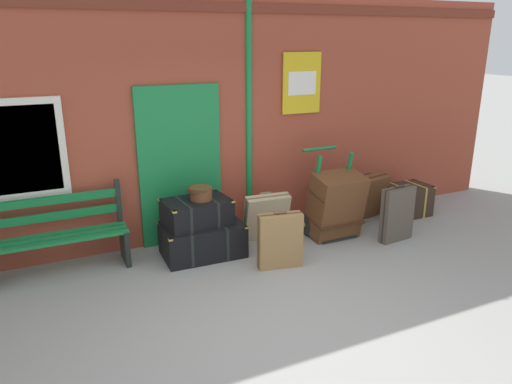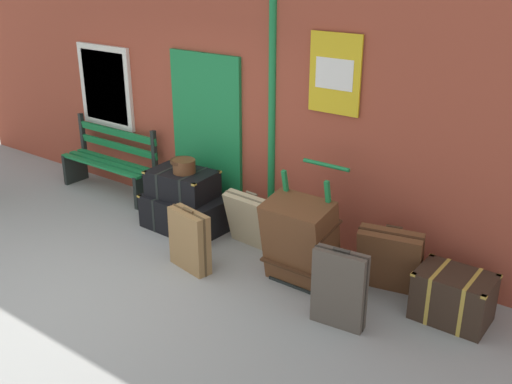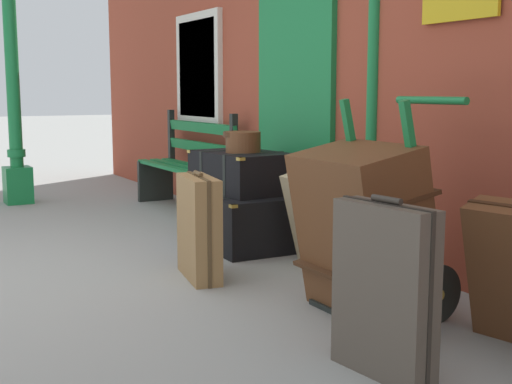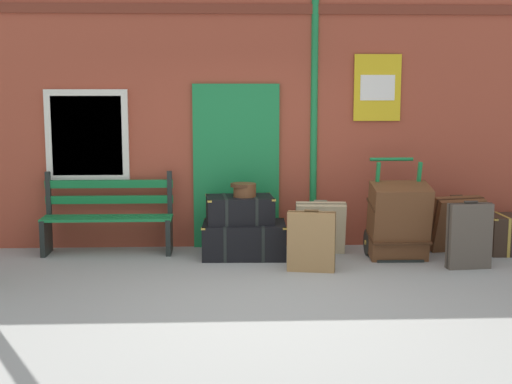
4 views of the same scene
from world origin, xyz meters
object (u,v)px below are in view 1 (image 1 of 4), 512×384
object	(u,v)px
round_hatbox	(201,192)
large_brown_trunk	(335,205)
suitcase_beige	(266,217)
suitcase_charcoal	(397,214)
steamer_trunk_base	(203,239)
steamer_trunk_middle	(197,212)
porters_trolley	(328,215)
suitcase_umber	(367,197)
corner_trunk	(407,200)
platform_bench	(56,237)
suitcase_cream	(280,241)

from	to	relation	value
round_hatbox	large_brown_trunk	world-z (taller)	large_brown_trunk
suitcase_beige	suitcase_charcoal	xyz separation A→B (m)	(1.60, -0.77, 0.04)
steamer_trunk_base	steamer_trunk_middle	size ratio (longest dim) A/B	1.21
porters_trolley	suitcase_beige	xyz separation A→B (m)	(-0.89, 0.16, 0.06)
porters_trolley	steamer_trunk_middle	bearing A→B (deg)	177.31
large_brown_trunk	suitcase_charcoal	distance (m)	0.84
suitcase_umber	round_hatbox	bearing A→B (deg)	-177.11
suitcase_beige	large_brown_trunk	bearing A→B (deg)	-20.36
suitcase_beige	suitcase_charcoal	bearing A→B (deg)	-25.69
large_brown_trunk	corner_trunk	distance (m)	1.56
suitcase_umber	corner_trunk	distance (m)	0.71
platform_bench	steamer_trunk_middle	xyz separation A→B (m)	(1.64, -0.25, 0.14)
porters_trolley	large_brown_trunk	xyz separation A→B (m)	(-0.00, -0.18, 0.20)
platform_bench	steamer_trunk_middle	world-z (taller)	platform_bench
steamer_trunk_base	suitcase_cream	distance (m)	1.03
suitcase_umber	large_brown_trunk	bearing A→B (deg)	-155.14
suitcase_cream	corner_trunk	world-z (taller)	suitcase_cream
round_hatbox	suitcase_beige	size ratio (longest dim) A/B	0.46
platform_bench	porters_trolley	xyz separation A→B (m)	(3.54, -0.34, -0.17)
large_brown_trunk	corner_trunk	world-z (taller)	large_brown_trunk
platform_bench	porters_trolley	distance (m)	3.56
steamer_trunk_base	corner_trunk	size ratio (longest dim) A/B	1.49
corner_trunk	steamer_trunk_middle	bearing A→B (deg)	-179.87
round_hatbox	suitcase_cream	distance (m)	1.14
steamer_trunk_base	suitcase_cream	world-z (taller)	suitcase_cream
suitcase_umber	corner_trunk	size ratio (longest dim) A/B	1.04
platform_bench	round_hatbox	bearing A→B (deg)	-8.90
porters_trolley	suitcase_cream	world-z (taller)	porters_trolley
suitcase_beige	corner_trunk	distance (m)	2.42
large_brown_trunk	suitcase_cream	bearing A→B (deg)	-156.86
platform_bench	suitcase_charcoal	distance (m)	4.35
round_hatbox	suitcase_umber	xyz separation A→B (m)	(2.67, 0.13, -0.48)
steamer_trunk_base	corner_trunk	xyz separation A→B (m)	(3.37, 0.04, 0.03)
suitcase_beige	corner_trunk	bearing A→B (deg)	-1.38
suitcase_charcoal	corner_trunk	distance (m)	1.09
corner_trunk	porters_trolley	bearing A→B (deg)	-176.35
platform_bench	suitcase_charcoal	world-z (taller)	platform_bench
platform_bench	suitcase_umber	size ratio (longest dim) A/B	2.22
large_brown_trunk	corner_trunk	bearing A→B (deg)	10.19
steamer_trunk_base	suitcase_beige	world-z (taller)	suitcase_beige
corner_trunk	steamer_trunk_base	bearing A→B (deg)	-179.27
suitcase_beige	suitcase_cream	xyz separation A→B (m)	(-0.21, -0.81, 0.01)
porters_trolley	suitcase_charcoal	size ratio (longest dim) A/B	1.51
large_brown_trunk	suitcase_charcoal	world-z (taller)	large_brown_trunk
suitcase_charcoal	suitcase_cream	world-z (taller)	suitcase_charcoal
steamer_trunk_middle	steamer_trunk_base	bearing A→B (deg)	-33.83
steamer_trunk_base	suitcase_charcoal	bearing A→B (deg)	-14.70
steamer_trunk_base	steamer_trunk_middle	world-z (taller)	steamer_trunk_middle
steamer_trunk_middle	suitcase_umber	size ratio (longest dim) A/B	1.18
large_brown_trunk	suitcase_cream	size ratio (longest dim) A/B	1.33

